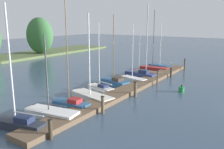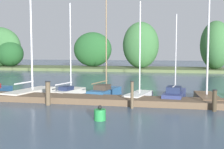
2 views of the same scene
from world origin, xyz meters
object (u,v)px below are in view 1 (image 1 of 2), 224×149
Objects in this scene: mooring_piling_5 at (185,65)px; sailboat_9 at (153,68)px; sailboat_10 at (160,65)px; mooring_piling_1 at (103,105)px; mooring_piling_2 at (135,89)px; sailboat_0 at (18,122)px; sailboat_8 at (147,70)px; mooring_piling_0 at (50,130)px; mooring_piling_4 at (171,73)px; sailboat_3 at (91,95)px; sailboat_7 at (140,74)px; sailboat_5 at (114,81)px; sailboat_1 at (50,113)px; channel_buoy_1 at (181,89)px; sailboat_6 at (133,79)px; sailboat_4 at (100,87)px; mooring_piling_3 at (157,78)px; sailboat_2 at (70,103)px.

sailboat_9 is at bearing 119.93° from mooring_piling_5.
sailboat_10 reaches higher than mooring_piling_5.
mooring_piling_2 is (4.65, -0.06, 0.03)m from mooring_piling_1.
sailboat_0 is 0.88× the size of sailboat_8.
mooring_piling_2 reaches higher than mooring_piling_0.
mooring_piling_1 is at bearing -179.90° from mooring_piling_4.
sailboat_7 is at bearing -76.58° from sailboat_3.
sailboat_5 is at bearing 150.47° from mooring_piling_4.
mooring_piling_5 is (20.63, -2.70, 0.49)m from sailboat_1.
channel_buoy_1 is at bearing -125.97° from sailboat_0.
mooring_piling_2 is at bearing 121.23° from sailboat_7.
mooring_piling_2 is (-2.45, -3.70, 0.31)m from sailboat_5.
sailboat_6 is 9.04× the size of channel_buoy_1.
sailboat_5 is 2.48m from sailboat_6.
sailboat_5 is 9.08m from sailboat_9.
mooring_piling_1 is at bearing 141.93° from sailboat_4.
mooring_piling_4 is (18.11, -0.14, -0.04)m from mooring_piling_0.
sailboat_1 reaches higher than channel_buoy_1.
sailboat_5 is 6.63m from channel_buoy_1.
sailboat_7 is (9.40, 0.22, 0.02)m from sailboat_3.
mooring_piling_2 is 1.22× the size of mooring_piling_4.
sailboat_7 is at bearing -97.75° from sailboat_1.
sailboat_6 reaches higher than mooring_piling_4.
sailboat_5 reaches higher than mooring_piling_4.
sailboat_1 is 3.81× the size of mooring_piling_3.
sailboat_3 is 1.12× the size of sailboat_10.
channel_buoy_1 is at bearing -136.52° from sailboat_4.
sailboat_6 is 9.25m from mooring_piling_5.
mooring_piling_1 is (-13.50, -3.11, 0.20)m from sailboat_8.
mooring_piling_5 is (8.77, -2.89, 0.52)m from sailboat_6.
sailboat_7 is (6.98, -0.58, 0.03)m from sailboat_4.
mooring_piling_3 reaches higher than mooring_piling_4.
sailboat_7 is 3.30× the size of mooring_piling_5.
sailboat_4 is 0.89× the size of sailboat_5.
sailboat_10 is at bearing -78.53° from sailboat_5.
sailboat_3 is (6.99, 0.01, -0.11)m from sailboat_0.
mooring_piling_2 is 2.01× the size of channel_buoy_1.
sailboat_9 reaches higher than mooring_piling_4.
sailboat_7 is at bearing 154.75° from mooring_piling_5.
sailboat_2 is 7.35× the size of mooring_piling_4.
sailboat_1 reaches higher than mooring_piling_0.
mooring_piling_0 is (0.17, -2.64, 0.15)m from sailboat_0.
sailboat_5 reaches higher than sailboat_4.
mooring_piling_2 is 0.92× the size of mooring_piling_3.
mooring_piling_1 is (-9.43, -2.81, 0.37)m from sailboat_6.
sailboat_5 reaches higher than mooring_piling_5.
sailboat_0 is 1.21× the size of sailboat_6.
sailboat_10 is (13.93, -0.19, -0.04)m from sailboat_4.
channel_buoy_1 is (10.73, -5.50, -0.05)m from sailboat_1.
sailboat_5 is 7.34m from mooring_piling_4.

